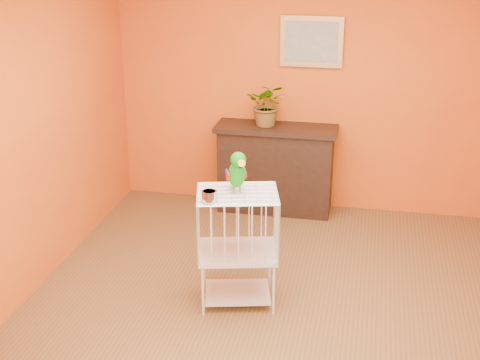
# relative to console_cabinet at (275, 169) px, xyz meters

# --- Properties ---
(ground) EXTENTS (4.50, 4.50, 0.00)m
(ground) POSITION_rel_console_cabinet_xyz_m (0.31, -2.03, -0.46)
(ground) COLOR brown
(ground) RESTS_ON ground
(room_shell) EXTENTS (4.50, 4.50, 4.50)m
(room_shell) POSITION_rel_console_cabinet_xyz_m (0.31, -2.03, 1.12)
(room_shell) COLOR #CA5813
(room_shell) RESTS_ON ground
(console_cabinet) EXTENTS (1.24, 0.44, 0.92)m
(console_cabinet) POSITION_rel_console_cabinet_xyz_m (0.00, 0.00, 0.00)
(console_cabinet) COLOR black
(console_cabinet) RESTS_ON ground
(potted_plant) EXTENTS (0.41, 0.45, 0.35)m
(potted_plant) POSITION_rel_console_cabinet_xyz_m (-0.09, 0.02, 0.63)
(potted_plant) COLOR #26722D
(potted_plant) RESTS_ON console_cabinet
(framed_picture) EXTENTS (0.62, 0.04, 0.50)m
(framed_picture) POSITION_rel_console_cabinet_xyz_m (0.31, 0.18, 1.29)
(framed_picture) COLOR #A7763B
(framed_picture) RESTS_ON room_shell
(birdcage) EXTENTS (0.70, 0.59, 0.93)m
(birdcage) POSITION_rel_console_cabinet_xyz_m (-0.01, -1.87, 0.02)
(birdcage) COLOR beige
(birdcage) RESTS_ON ground
(feed_cup) EXTENTS (0.11, 0.11, 0.08)m
(feed_cup) POSITION_rel_console_cabinet_xyz_m (-0.18, -2.08, 0.52)
(feed_cup) COLOR silver
(feed_cup) RESTS_ON birdcage
(parrot) EXTENTS (0.21, 0.29, 0.34)m
(parrot) POSITION_rel_console_cabinet_xyz_m (-0.02, -1.86, 0.64)
(parrot) COLOR #59544C
(parrot) RESTS_ON birdcage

